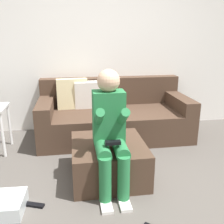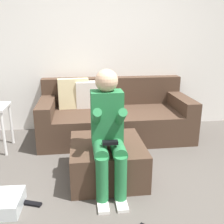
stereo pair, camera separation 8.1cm
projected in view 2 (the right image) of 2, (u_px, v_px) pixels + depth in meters
ground_plane at (125, 201)px, 2.37m from camera, size 7.57×7.57×0.00m
wall_back at (103, 43)px, 3.96m from camera, size 5.83×0.10×2.68m
couch_sectional at (114, 116)px, 3.83m from camera, size 2.16×0.99×0.86m
ottoman at (107, 160)px, 2.73m from camera, size 0.76×0.80×0.39m
person_seated at (108, 128)px, 2.41m from camera, size 0.30×0.63×1.17m
remote_by_storage_bin at (31, 204)px, 2.31m from camera, size 0.19×0.11×0.02m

